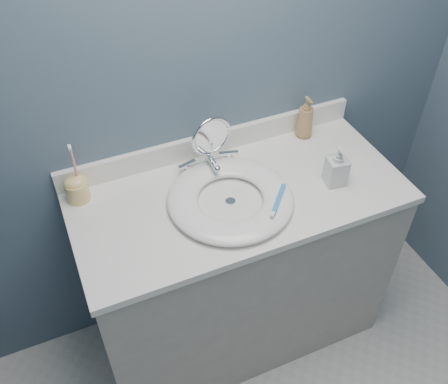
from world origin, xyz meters
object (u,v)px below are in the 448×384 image
makeup_mirror (211,142)px  soap_bottle_clear (337,166)px  soap_bottle_amber (305,117)px  toothbrush_holder (77,187)px

makeup_mirror → soap_bottle_clear: 0.46m
makeup_mirror → soap_bottle_amber: bearing=-2.0°
makeup_mirror → toothbrush_holder: same height
soap_bottle_clear → toothbrush_holder: toothbrush_holder is taller
soap_bottle_clear → toothbrush_holder: (-0.89, 0.29, -0.03)m
makeup_mirror → soap_bottle_amber: size_ratio=1.32×
soap_bottle_amber → soap_bottle_clear: (-0.04, -0.30, -0.01)m
makeup_mirror → toothbrush_holder: (-0.50, 0.04, -0.08)m
makeup_mirror → soap_bottle_amber: (0.43, 0.05, -0.04)m
makeup_mirror → soap_bottle_clear: (0.39, -0.25, -0.05)m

